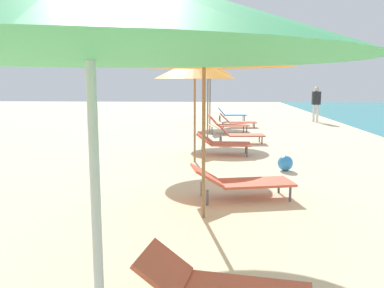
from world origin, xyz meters
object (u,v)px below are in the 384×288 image
(umbrella_fourth, at_px, (204,44))
(lounger_farthest_shoreside, at_px, (231,114))
(lounger_sixth_inland, at_px, (239,134))
(umbrella_farthest, at_px, (210,69))
(beach_ball, at_px, (285,163))
(lounger_fifth_shoreside, at_px, (223,142))
(lounger_fourth_shoreside, at_px, (241,181))
(lounger_sixth_shoreside, at_px, (227,124))
(umbrella_third, at_px, (88,11))
(umbrella_sixth, at_px, (208,62))
(lounger_farthest_inland, at_px, (237,121))
(lounger_third_shoreside, at_px, (222,287))
(umbrella_fifth, at_px, (195,69))
(person_walking_near, at_px, (316,101))

(umbrella_fourth, relative_size, lounger_farthest_shoreside, 2.02)
(lounger_sixth_inland, distance_m, umbrella_farthest, 5.93)
(beach_ball, bearing_deg, lounger_fifth_shoreside, 126.33)
(lounger_fourth_shoreside, relative_size, lounger_farthest_shoreside, 1.27)
(lounger_sixth_shoreside, relative_size, beach_ball, 4.71)
(umbrella_third, relative_size, lounger_fifth_shoreside, 1.83)
(umbrella_third, height_order, lounger_sixth_inland, umbrella_third)
(umbrella_third, distance_m, lounger_sixth_shoreside, 12.88)
(umbrella_sixth, bearing_deg, lounger_farthest_shoreside, 79.50)
(lounger_sixth_inland, distance_m, beach_ball, 3.83)
(lounger_farthest_shoreside, height_order, lounger_farthest_inland, lounger_farthest_shoreside)
(umbrella_fourth, distance_m, lounger_farthest_inland, 11.30)
(lounger_farthest_shoreside, distance_m, lounger_farthest_inland, 2.46)
(lounger_farthest_inland, bearing_deg, lounger_fourth_shoreside, -94.04)
(umbrella_farthest, bearing_deg, lounger_sixth_inland, -80.26)
(umbrella_third, distance_m, lounger_third_shoreside, 2.38)
(lounger_third_shoreside, distance_m, umbrella_fifth, 6.66)
(lounger_sixth_shoreside, distance_m, beach_ball, 6.11)
(person_walking_near, bearing_deg, lounger_fourth_shoreside, 158.31)
(umbrella_third, height_order, lounger_farthest_inland, umbrella_third)
(umbrella_fourth, xyz_separation_m, umbrella_fifth, (-0.30, 3.93, -0.22))
(umbrella_fifth, distance_m, person_walking_near, 10.86)
(lounger_third_shoreside, bearing_deg, umbrella_farthest, 101.02)
(umbrella_third, height_order, beach_ball, umbrella_third)
(umbrella_fourth, bearing_deg, umbrella_sixth, 90.38)
(lounger_third_shoreside, relative_size, umbrella_fifth, 0.60)
(beach_ball, bearing_deg, lounger_sixth_inland, 101.29)
(umbrella_fifth, xyz_separation_m, lounger_farthest_inland, (1.41, 7.11, -1.91))
(umbrella_fifth, bearing_deg, umbrella_farthest, 88.04)
(umbrella_farthest, bearing_deg, lounger_sixth_shoreside, -78.69)
(lounger_fourth_shoreside, relative_size, umbrella_sixth, 0.63)
(lounger_fourth_shoreside, bearing_deg, umbrella_fifth, 95.13)
(umbrella_third, relative_size, lounger_farthest_shoreside, 1.87)
(lounger_fourth_shoreside, xyz_separation_m, umbrella_fifth, (-0.89, 2.99, 1.86))
(umbrella_third, xyz_separation_m, umbrella_fifth, (0.15, 7.52, -0.07))
(lounger_fifth_shoreside, distance_m, lounger_sixth_shoreside, 4.26)
(beach_ball, bearing_deg, lounger_fourth_shoreside, -116.69)
(umbrella_third, xyz_separation_m, person_walking_near, (5.28, 17.02, -1.27))
(umbrella_sixth, height_order, umbrella_farthest, umbrella_sixth)
(lounger_sixth_shoreside, height_order, lounger_farthest_shoreside, lounger_sixth_shoreside)
(lounger_sixth_inland, height_order, beach_ball, lounger_sixth_inland)
(umbrella_third, xyz_separation_m, beach_ball, (2.12, 6.68, -2.07))
(lounger_sixth_inland, height_order, lounger_farthest_inland, lounger_sixth_inland)
(umbrella_farthest, height_order, lounger_farthest_shoreside, umbrella_farthest)
(lounger_sixth_inland, bearing_deg, lounger_farthest_inland, 84.02)
(umbrella_sixth, bearing_deg, lounger_fourth_shoreside, -84.80)
(umbrella_fifth, bearing_deg, lounger_farthest_inland, 78.83)
(lounger_sixth_shoreside, xyz_separation_m, lounger_sixth_inland, (0.30, -2.27, -0.05))
(lounger_third_shoreside, bearing_deg, lounger_fifth_shoreside, 98.82)
(lounger_sixth_inland, distance_m, lounger_farthest_inland, 4.21)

